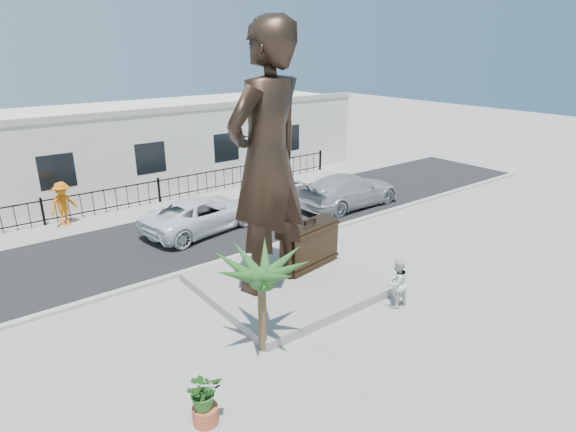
{
  "coord_description": "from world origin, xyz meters",
  "views": [
    {
      "loc": [
        -9.25,
        -9.93,
        7.7
      ],
      "look_at": [
        0.0,
        2.0,
        2.3
      ],
      "focal_mm": 30.0,
      "sensor_mm": 36.0,
      "label": 1
    }
  ],
  "objects_px": {
    "statue": "(267,162)",
    "tourist": "(397,283)",
    "car_white": "(201,214)",
    "suitcase": "(310,245)"
  },
  "relations": [
    {
      "from": "statue",
      "to": "tourist",
      "type": "distance_m",
      "value": 5.43
    },
    {
      "from": "tourist",
      "to": "car_white",
      "type": "bearing_deg",
      "value": -76.89
    },
    {
      "from": "statue",
      "to": "suitcase",
      "type": "xyz_separation_m",
      "value": [
        1.94,
        0.25,
        -3.3
      ]
    },
    {
      "from": "tourist",
      "to": "car_white",
      "type": "relative_size",
      "value": 0.3
    },
    {
      "from": "suitcase",
      "to": "statue",
      "type": "bearing_deg",
      "value": 178.55
    },
    {
      "from": "car_white",
      "to": "suitcase",
      "type": "bearing_deg",
      "value": 178.48
    },
    {
      "from": "statue",
      "to": "car_white",
      "type": "bearing_deg",
      "value": -112.27
    },
    {
      "from": "statue",
      "to": "suitcase",
      "type": "distance_m",
      "value": 3.84
    },
    {
      "from": "tourist",
      "to": "suitcase",
      "type": "bearing_deg",
      "value": -75.72
    },
    {
      "from": "tourist",
      "to": "car_white",
      "type": "xyz_separation_m",
      "value": [
        -1.62,
        9.5,
        -0.05
      ]
    }
  ]
}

